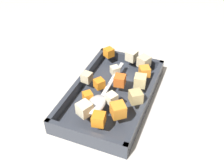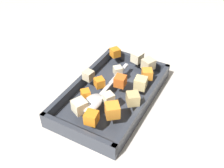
# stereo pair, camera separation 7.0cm
# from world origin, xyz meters

# --- Properties ---
(ground_plane) EXTENTS (4.00, 4.00, 0.00)m
(ground_plane) POSITION_xyz_m (0.00, 0.00, 0.00)
(ground_plane) COLOR beige
(baking_dish) EXTENTS (0.34, 0.20, 0.04)m
(baking_dish) POSITION_xyz_m (-0.01, -0.01, 0.01)
(baking_dish) COLOR #333842
(baking_dish) RESTS_ON ground_plane
(carrot_chunk_corner_se) EXTENTS (0.03, 0.03, 0.03)m
(carrot_chunk_corner_se) POSITION_xyz_m (-0.03, 0.01, 0.06)
(carrot_chunk_corner_se) COLOR orange
(carrot_chunk_corner_se) RESTS_ON baking_dish
(carrot_chunk_front_center) EXTENTS (0.04, 0.04, 0.03)m
(carrot_chunk_front_center) POSITION_xyz_m (-0.09, 0.06, 0.06)
(carrot_chunk_front_center) COLOR orange
(carrot_chunk_front_center) RESTS_ON baking_dish
(carrot_chunk_corner_sw) EXTENTS (0.03, 0.03, 0.03)m
(carrot_chunk_corner_sw) POSITION_xyz_m (0.12, 0.01, 0.06)
(carrot_chunk_corner_sw) COLOR orange
(carrot_chunk_corner_sw) RESTS_ON baking_dish
(carrot_chunk_corner_nw) EXTENTS (0.03, 0.03, 0.02)m
(carrot_chunk_corner_nw) POSITION_xyz_m (-0.00, -0.04, 0.06)
(carrot_chunk_corner_nw) COLOR orange
(carrot_chunk_corner_nw) RESTS_ON baking_dish
(carrot_chunk_far_right) EXTENTS (0.05, 0.05, 0.03)m
(carrot_chunk_far_right) POSITION_xyz_m (0.08, 0.04, 0.06)
(carrot_chunk_far_right) COLOR orange
(carrot_chunk_far_right) RESTS_ON baking_dish
(carrot_chunk_mid_left) EXTENTS (0.04, 0.04, 0.03)m
(carrot_chunk_mid_left) POSITION_xyz_m (-0.15, -0.07, 0.06)
(carrot_chunk_mid_left) COLOR orange
(carrot_chunk_mid_left) RESTS_ON baking_dish
(carrot_chunk_heap_top) EXTENTS (0.03, 0.03, 0.02)m
(carrot_chunk_heap_top) POSITION_xyz_m (0.06, -0.05, 0.05)
(carrot_chunk_heap_top) COLOR orange
(carrot_chunk_heap_top) RESTS_ON baking_dish
(potato_chunk_near_spoon) EXTENTS (0.03, 0.03, 0.03)m
(potato_chunk_near_spoon) POSITION_xyz_m (-0.05, 0.06, 0.06)
(potato_chunk_near_spoon) COLOR #E0CC89
(potato_chunk_near_spoon) RESTS_ON baking_dish
(potato_chunk_corner_ne) EXTENTS (0.03, 0.03, 0.02)m
(potato_chunk_corner_ne) POSITION_xyz_m (-0.07, -0.02, 0.05)
(potato_chunk_corner_ne) COLOR beige
(potato_chunk_corner_ne) RESTS_ON baking_dish
(potato_chunk_under_handle) EXTENTS (0.04, 0.04, 0.03)m
(potato_chunk_under_handle) POSITION_xyz_m (0.10, -0.03, 0.06)
(potato_chunk_under_handle) COLOR beige
(potato_chunk_under_handle) RESTS_ON baking_dish
(potato_chunk_heap_side) EXTENTS (0.04, 0.04, 0.03)m
(potato_chunk_heap_side) POSITION_xyz_m (-0.15, -0.00, 0.06)
(potato_chunk_heap_side) COLOR beige
(potato_chunk_heap_side) RESTS_ON baking_dish
(potato_chunk_near_left) EXTENTS (0.03, 0.03, 0.02)m
(potato_chunk_near_left) POSITION_xyz_m (0.04, 0.01, 0.06)
(potato_chunk_near_left) COLOR beige
(potato_chunk_near_left) RESTS_ON baking_dish
(potato_chunk_near_right) EXTENTS (0.04, 0.04, 0.03)m
(potato_chunk_near_right) POSITION_xyz_m (-0.14, 0.04, 0.06)
(potato_chunk_near_right) COLOR beige
(potato_chunk_near_right) RESTS_ON baking_dish
(potato_chunk_far_left) EXTENTS (0.04, 0.04, 0.03)m
(potato_chunk_far_left) POSITION_xyz_m (0.02, 0.07, 0.06)
(potato_chunk_far_left) COLOR tan
(potato_chunk_far_left) RESTS_ON baking_dish
(potato_chunk_center) EXTENTS (0.03, 0.03, 0.03)m
(potato_chunk_center) POSITION_xyz_m (-0.01, -0.08, 0.06)
(potato_chunk_center) COLOR beige
(potato_chunk_center) RESTS_ON baking_dish
(serving_spoon) EXTENTS (0.23, 0.04, 0.02)m
(serving_spoon) POSITION_xyz_m (0.06, -0.02, 0.05)
(serving_spoon) COLOR silver
(serving_spoon) RESTS_ON baking_dish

